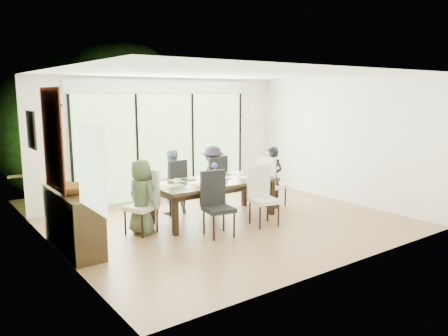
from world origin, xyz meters
TOP-DOWN VIEW (x-y plane):
  - floor at (0.00, 0.00)m, footprint 6.00×5.00m
  - ceiling at (0.00, 0.00)m, footprint 6.00×5.00m
  - wall_back at (0.00, 2.51)m, footprint 6.00×0.02m
  - wall_front at (0.00, -2.51)m, footprint 6.00×0.02m
  - wall_left at (-3.01, 0.00)m, footprint 0.02×5.00m
  - wall_right at (3.01, 0.00)m, footprint 0.02×5.00m
  - glass_doors at (0.00, 2.47)m, footprint 4.20×0.02m
  - blinds_header at (0.00, 2.46)m, footprint 4.40×0.06m
  - mullion_a at (-2.10, 2.46)m, footprint 0.05×0.04m
  - mullion_b at (-0.70, 2.46)m, footprint 0.05×0.04m
  - mullion_c at (0.70, 2.46)m, footprint 0.05×0.04m
  - mullion_d at (2.10, 2.46)m, footprint 0.05×0.04m
  - side_window at (-2.97, -1.20)m, footprint 0.02×0.90m
  - deck at (0.00, 3.40)m, footprint 6.00×1.80m
  - rail_top at (0.00, 4.20)m, footprint 6.00×0.08m
  - foliage_left at (-1.80, 5.20)m, footprint 3.20×3.20m
  - foliage_mid at (0.40, 5.80)m, footprint 4.00×4.00m
  - foliage_right at (2.20, 5.00)m, footprint 2.80×2.80m
  - foliage_far at (-0.60, 6.50)m, footprint 3.60×3.60m
  - table_top at (-0.10, 0.44)m, footprint 2.37×1.09m
  - table_apron at (-0.10, 0.44)m, footprint 2.18×0.89m
  - table_leg_fl at (-1.18, 0.01)m, footprint 0.09×0.09m
  - table_leg_fr at (0.98, 0.01)m, footprint 0.09×0.09m
  - table_leg_bl at (-1.18, 0.87)m, footprint 0.09×0.09m
  - table_leg_br at (0.98, 0.87)m, footprint 0.09×0.09m
  - chair_left_end at (-1.60, 0.44)m, footprint 0.60×0.60m
  - chair_right_end at (1.40, 0.44)m, footprint 0.52×0.52m
  - chair_far_left at (-0.55, 1.29)m, footprint 0.54×0.54m
  - chair_far_right at (0.45, 1.29)m, footprint 0.46×0.46m
  - chair_near_left at (-0.60, -0.43)m, footprint 0.52×0.52m
  - chair_near_right at (0.40, -0.43)m, footprint 0.53×0.53m
  - person_left_end at (-1.58, 0.44)m, footprint 0.50×0.66m
  - person_right_end at (1.38, 0.44)m, footprint 0.49×0.66m
  - person_far_left at (-0.55, 1.27)m, footprint 0.64×0.45m
  - person_far_right at (0.45, 1.27)m, footprint 0.61×0.40m
  - placemat_left at (-1.05, 0.44)m, footprint 0.44×0.32m
  - placemat_right at (0.85, 0.44)m, footprint 0.44×0.32m
  - placemat_far_l at (-0.55, 0.84)m, footprint 0.44×0.32m
  - placemat_far_r at (0.45, 0.84)m, footprint 0.44×0.32m
  - placemat_paper at (-0.65, 0.14)m, footprint 0.44×0.32m
  - tablet_far_l at (-0.45, 0.79)m, footprint 0.26×0.18m
  - tablet_far_r at (0.40, 0.79)m, footprint 0.24×0.17m
  - papers at (0.60, 0.39)m, footprint 0.30×0.22m
  - platter_base at (-0.65, 0.14)m, footprint 0.26×0.26m
  - platter_snacks at (-0.65, 0.14)m, footprint 0.20×0.20m
  - vase at (-0.05, 0.49)m, footprint 0.08×0.08m
  - hyacinth_stems at (-0.05, 0.49)m, footprint 0.04×0.04m
  - hyacinth_blooms at (-0.05, 0.49)m, footprint 0.11×0.11m
  - laptop at (-0.95, 0.34)m, footprint 0.36×0.27m
  - cup_a at (-0.80, 0.59)m, footprint 0.16×0.16m
  - cup_b at (0.05, 0.34)m, footprint 0.13×0.13m
  - cup_c at (0.70, 0.54)m, footprint 0.15×0.15m
  - book at (0.15, 0.49)m, footprint 0.24×0.27m
  - sideboard at (-2.76, 0.35)m, footprint 0.45×1.61m
  - bowl at (-2.76, 0.25)m, footprint 0.48×0.48m
  - candlestick_base at (-2.76, 0.70)m, footprint 0.10×0.10m
  - candlestick_shaft at (-2.76, 0.70)m, footprint 0.02×0.02m
  - candlestick_pan at (-2.76, 0.70)m, footprint 0.10×0.10m
  - candle at (-2.76, 0.70)m, footprint 0.04×0.04m
  - tapestry at (-2.97, 0.40)m, footprint 0.02×1.00m
  - art_frame at (-2.97, 1.70)m, footprint 0.03×0.55m
  - art_canvas at (-2.95, 1.70)m, footprint 0.01×0.45m

SIDE VIEW (x-z plane):
  - deck at x=0.00m, z-range -0.10..0.00m
  - floor at x=0.00m, z-range -0.01..0.00m
  - table_leg_fl at x=-1.18m, z-range 0.00..0.68m
  - table_leg_fr at x=0.98m, z-range 0.00..0.68m
  - table_leg_bl at x=-1.18m, z-range 0.00..0.68m
  - table_leg_br at x=0.98m, z-range 0.00..0.68m
  - sideboard at x=-2.76m, z-range 0.00..0.91m
  - chair_left_end at x=-1.60m, z-range 0.00..1.09m
  - chair_right_end at x=1.40m, z-range 0.00..1.09m
  - chair_far_left at x=-0.55m, z-range 0.00..1.09m
  - chair_far_right at x=0.45m, z-range 0.00..1.09m
  - chair_near_left at x=-0.60m, z-range 0.00..1.09m
  - chair_near_right at x=0.40m, z-range 0.00..1.09m
  - rail_top at x=0.00m, z-range 0.52..0.58m
  - table_apron at x=-0.10m, z-range 0.57..0.67m
  - person_left_end at x=-1.58m, z-range 0.00..1.28m
  - person_right_end at x=1.38m, z-range 0.00..1.28m
  - person_far_left at x=-0.55m, z-range 0.00..1.28m
  - person_far_right at x=0.45m, z-range 0.00..1.28m
  - table_top at x=-0.10m, z-range 0.68..0.74m
  - papers at x=0.60m, z-range 0.74..0.75m
  - placemat_left at x=-1.05m, z-range 0.74..0.75m
  - placemat_right at x=0.85m, z-range 0.74..0.75m
  - placemat_far_l at x=-0.55m, z-range 0.74..0.75m
  - placemat_far_r at x=0.45m, z-range 0.74..0.75m
  - placemat_paper at x=-0.65m, z-range 0.74..0.75m
  - book at x=0.15m, z-range 0.74..0.76m
  - tablet_far_r at x=0.40m, z-range 0.75..0.76m
  - tablet_far_l at x=-0.45m, z-range 0.75..0.76m
  - laptop at x=-0.95m, z-range 0.74..0.77m
  - platter_base at x=-0.65m, z-range 0.75..0.77m
  - platter_snacks at x=-0.65m, z-range 0.77..0.78m
  - cup_b at x=0.05m, z-range 0.74..0.83m
  - cup_a at x=-0.80m, z-range 0.74..0.84m
  - cup_c at x=0.70m, z-range 0.74..0.84m
  - vase at x=-0.05m, z-range 0.74..0.86m
  - hyacinth_stems at x=-0.05m, z-range 0.84..1.00m
  - candlestick_base at x=-2.76m, z-range 0.91..0.95m
  - bowl at x=-2.76m, z-range 0.91..1.02m
  - hyacinth_blooms at x=-0.05m, z-range 0.96..1.07m
  - glass_doors at x=0.00m, z-range 0.05..2.35m
  - mullion_a at x=-2.10m, z-range 0.05..2.35m
  - mullion_b at x=-0.70m, z-range 0.05..2.35m
  - mullion_c at x=0.70m, z-range 0.05..2.35m
  - mullion_d at x=2.10m, z-range 0.05..2.35m
  - foliage_right at x=2.20m, z-range -0.14..2.66m
  - wall_back at x=0.00m, z-range 0.00..2.70m
  - wall_front at x=0.00m, z-range 0.00..2.70m
  - wall_left at x=-3.01m, z-range 0.00..2.70m
  - wall_right at x=3.01m, z-range 0.00..2.70m
  - foliage_left at x=-1.80m, z-range -0.16..3.04m
  - side_window at x=-2.97m, z-range 1.00..2.00m
  - candlestick_shaft at x=-2.76m, z-range 0.93..2.19m
  - foliage_far at x=-0.60m, z-range -0.18..3.42m
  - tapestry at x=-2.97m, z-range 0.95..2.45m
  - art_frame at x=-2.97m, z-range 1.42..2.08m
  - art_canvas at x=-2.95m, z-range 1.48..2.02m
  - foliage_mid at x=0.40m, z-range -0.20..3.80m
  - candlestick_pan at x=-2.76m, z-range 2.17..2.20m
  - candle at x=-2.76m, z-range 2.19..2.29m
  - blinds_header at x=0.00m, z-range 2.36..2.64m
  - ceiling at x=0.00m, z-range 2.70..2.71m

